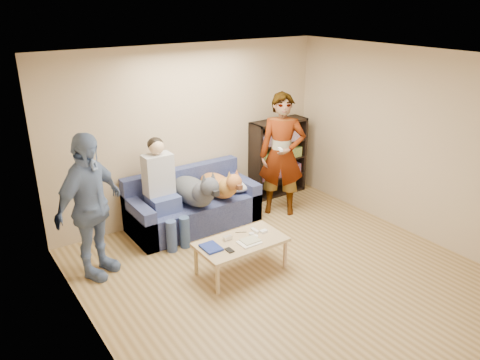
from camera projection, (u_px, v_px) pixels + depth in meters
ground at (297, 284)px, 5.59m from camera, size 5.00×5.00×0.00m
ceiling at (308, 62)px, 4.64m from camera, size 5.00×5.00×0.00m
wall_back at (191, 132)px, 7.03m from camera, size 4.50×0.00×4.50m
wall_left at (100, 240)px, 3.93m from camera, size 0.00×5.00×5.00m
wall_right at (428, 148)px, 6.30m from camera, size 0.00×5.00×5.00m
blanket at (239, 186)px, 7.16m from camera, size 0.43×0.36×0.15m
person_standing_right at (282, 155)px, 7.13m from camera, size 0.82×0.80×1.90m
person_standing_left at (90, 207)px, 5.48m from camera, size 1.13×0.93×1.80m
held_controller at (280, 149)px, 6.81m from camera, size 0.09×0.14×0.03m
notebook_blue at (211, 247)px, 5.54m from camera, size 0.20×0.26×0.03m
papers at (249, 242)px, 5.67m from camera, size 0.26×0.20×0.02m
magazine at (250, 240)px, 5.69m from camera, size 0.22×0.17×0.01m
camera_silver at (228, 238)px, 5.74m from camera, size 0.11×0.06×0.05m
controller_a at (255, 231)px, 5.94m from camera, size 0.04×0.13×0.03m
controller_b at (264, 231)px, 5.92m from camera, size 0.09×0.06×0.03m
headphone_cup_a at (255, 236)px, 5.81m from camera, size 0.07×0.07×0.02m
headphone_cup_b at (252, 234)px, 5.87m from camera, size 0.07×0.07×0.02m
pen_orange at (247, 246)px, 5.58m from camera, size 0.13×0.06×0.01m
pen_black at (241, 232)px, 5.92m from camera, size 0.13×0.08×0.01m
wallet at (229, 250)px, 5.49m from camera, size 0.07×0.12×0.02m
sofa at (192, 207)px, 6.96m from camera, size 1.90×0.85×0.82m
person_seated at (162, 187)px, 6.41m from camera, size 0.40×0.73×1.47m
dog_gray at (196, 191)px, 6.61m from camera, size 0.42×1.26×0.61m
dog_tan at (220, 185)px, 6.88m from camera, size 0.37×1.15×0.54m
coffee_table at (241, 244)px, 5.74m from camera, size 1.10×0.60×0.42m
bookshelf at (277, 156)px, 7.95m from camera, size 1.00×0.34×1.30m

